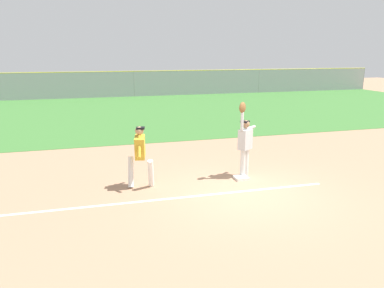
{
  "coord_description": "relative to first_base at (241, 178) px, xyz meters",
  "views": [
    {
      "loc": [
        -3.87,
        -8.62,
        3.67
      ],
      "look_at": [
        -1.01,
        1.58,
        1.05
      ],
      "focal_mm": 35.05,
      "sensor_mm": 36.0,
      "label": 1
    }
  ],
  "objects": [
    {
      "name": "ground_plane",
      "position": [
        -0.37,
        -1.11,
        -0.04
      ],
      "size": [
        73.92,
        73.92,
        0.0
      ],
      "primitive_type": "plane",
      "color": "tan"
    },
    {
      "name": "outfield_grass",
      "position": [
        -0.37,
        13.47,
        -0.04
      ],
      "size": [
        45.33,
        16.72,
        0.01
      ],
      "primitive_type": "cube",
      "color": "#3D7533",
      "rests_on": "ground_plane"
    },
    {
      "name": "chalk_foul_line",
      "position": [
        -4.0,
        -0.9,
        -0.04
      ],
      "size": [
        12.0,
        0.25,
        0.01
      ],
      "primitive_type": "cube",
      "rotation": [
        0.0,
        0.0,
        -0.01
      ],
      "color": "white",
      "rests_on": "ground_plane"
    },
    {
      "name": "first_base",
      "position": [
        0.0,
        0.0,
        0.0
      ],
      "size": [
        0.38,
        0.38,
        0.08
      ],
      "primitive_type": "cube",
      "rotation": [
        0.0,
        0.0,
        0.01
      ],
      "color": "white",
      "rests_on": "ground_plane"
    },
    {
      "name": "fielder",
      "position": [
        0.18,
        0.21,
        1.08
      ],
      "size": [
        0.78,
        0.62,
        2.28
      ],
      "rotation": [
        0.0,
        0.0,
        2.21
      ],
      "color": "silver",
      "rests_on": "ground_plane"
    },
    {
      "name": "runner",
      "position": [
        -2.94,
        0.12,
        0.96
      ],
      "size": [
        0.75,
        0.84,
        1.72
      ],
      "rotation": [
        0.0,
        0.0,
        -0.21
      ],
      "color": "white",
      "rests_on": "ground_plane"
    },
    {
      "name": "baseball",
      "position": [
        -0.0,
        0.06,
        2.14
      ],
      "size": [
        0.07,
        0.07,
        0.07
      ],
      "primitive_type": "sphere",
      "color": "white"
    },
    {
      "name": "outfield_fence",
      "position": [
        -0.37,
        21.83,
        1.02
      ],
      "size": [
        45.41,
        0.08,
        2.11
      ],
      "color": "#93999E",
      "rests_on": "ground_plane"
    },
    {
      "name": "parked_car_white",
      "position": [
        -7.98,
        25.72,
        0.63
      ],
      "size": [
        4.42,
        2.15,
        1.25
      ],
      "rotation": [
        0.0,
        0.0,
        0.01
      ],
      "color": "white",
      "rests_on": "ground_plane"
    },
    {
      "name": "parked_car_silver",
      "position": [
        -1.45,
        26.01,
        0.63
      ],
      "size": [
        4.52,
        2.35,
        1.25
      ],
      "rotation": [
        0.0,
        0.0,
        -0.07
      ],
      "color": "#B7B7BC",
      "rests_on": "ground_plane"
    },
    {
      "name": "parked_car_green",
      "position": [
        4.58,
        25.94,
        0.63
      ],
      "size": [
        4.45,
        2.21,
        1.25
      ],
      "rotation": [
        0.0,
        0.0,
        0.03
      ],
      "color": "#1E6B33",
      "rests_on": "ground_plane"
    },
    {
      "name": "parked_car_red",
      "position": [
        10.49,
        26.19,
        0.63
      ],
      "size": [
        4.57,
        2.47,
        1.25
      ],
      "rotation": [
        0.0,
        0.0,
        0.1
      ],
      "color": "#B21E1E",
      "rests_on": "ground_plane"
    }
  ]
}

